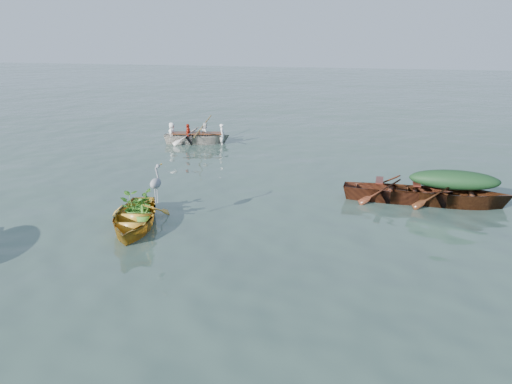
{
  "coord_description": "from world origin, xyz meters",
  "views": [
    {
      "loc": [
        3.51,
        -8.89,
        4.31
      ],
      "look_at": [
        -0.09,
        2.94,
        0.5
      ],
      "focal_mm": 35.0,
      "sensor_mm": 36.0,
      "label": 1
    }
  ],
  "objects_px": {
    "green_tarp_boat": "(451,205)",
    "rowed_boat": "(197,143)",
    "heron": "(156,190)",
    "yellow_dinghy": "(135,228)",
    "open_wooden_boat": "(396,201)"
  },
  "relations": [
    {
      "from": "green_tarp_boat",
      "to": "rowed_boat",
      "type": "bearing_deg",
      "value": 58.12
    },
    {
      "from": "green_tarp_boat",
      "to": "open_wooden_boat",
      "type": "bearing_deg",
      "value": 90.0
    },
    {
      "from": "yellow_dinghy",
      "to": "rowed_boat",
      "type": "bearing_deg",
      "value": 85.35
    },
    {
      "from": "open_wooden_boat",
      "to": "heron",
      "type": "xyz_separation_m",
      "value": [
        -5.4,
        -3.69,
        0.92
      ]
    },
    {
      "from": "rowed_boat",
      "to": "open_wooden_boat",
      "type": "bearing_deg",
      "value": -139.42
    },
    {
      "from": "open_wooden_boat",
      "to": "rowed_boat",
      "type": "relative_size",
      "value": 1.04
    },
    {
      "from": "green_tarp_boat",
      "to": "open_wooden_boat",
      "type": "height_order",
      "value": "green_tarp_boat"
    },
    {
      "from": "heron",
      "to": "rowed_boat",
      "type": "bearing_deg",
      "value": 88.51
    },
    {
      "from": "green_tarp_boat",
      "to": "rowed_boat",
      "type": "relative_size",
      "value": 1.08
    },
    {
      "from": "yellow_dinghy",
      "to": "green_tarp_boat",
      "type": "bearing_deg",
      "value": 8.98
    },
    {
      "from": "open_wooden_boat",
      "to": "rowed_boat",
      "type": "xyz_separation_m",
      "value": [
        -8.45,
        5.71,
        0.0
      ]
    },
    {
      "from": "rowed_boat",
      "to": "heron",
      "type": "height_order",
      "value": "heron"
    },
    {
      "from": "yellow_dinghy",
      "to": "rowed_boat",
      "type": "relative_size",
      "value": 0.86
    },
    {
      "from": "yellow_dinghy",
      "to": "open_wooden_boat",
      "type": "bearing_deg",
      "value": 14.14
    },
    {
      "from": "green_tarp_boat",
      "to": "yellow_dinghy",
      "type": "bearing_deg",
      "value": 116.34
    }
  ]
}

